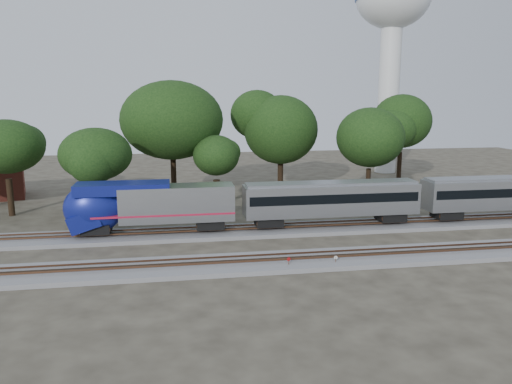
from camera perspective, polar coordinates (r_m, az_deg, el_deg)
ground at (r=45.95m, az=-0.14°, el=-6.72°), size 160.00×160.00×0.00m
track_far at (r=51.57m, az=-1.20°, el=-4.49°), size 160.00×5.00×0.73m
track_near at (r=42.14m, az=0.73°, el=-8.09°), size 160.00×5.00×0.73m
train at (r=61.94m, az=26.56°, el=-0.04°), size 95.86×3.31×4.88m
switch_stand_red at (r=41.17m, az=3.76°, el=-7.95°), size 0.31×0.13×1.00m
switch_stand_white at (r=42.16m, az=9.09°, el=-7.65°), size 0.30×0.06×0.94m
switch_lever at (r=42.92m, az=11.70°, el=-8.04°), size 0.55×0.40×0.30m
water_tower at (r=95.25m, az=15.31°, el=18.47°), size 13.14×13.14×36.38m
tree_1 at (r=64.42m, az=-26.70°, el=4.65°), size 8.30×8.30×11.71m
tree_2 at (r=58.27m, az=-17.86°, el=4.11°), size 7.67×7.67×10.81m
tree_3 at (r=65.44m, az=-9.59°, el=8.08°), size 11.00×11.00×15.51m
tree_4 at (r=62.11m, az=-4.58°, el=4.18°), size 6.77×6.77×9.54m
tree_5 at (r=70.20m, az=2.85°, el=7.11°), size 9.38×9.38×13.22m
tree_6 at (r=65.47m, az=12.90°, el=6.09°), size 8.83×8.83×12.46m
tree_7 at (r=79.13m, az=16.31°, el=7.76°), size 10.27×10.27×14.48m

